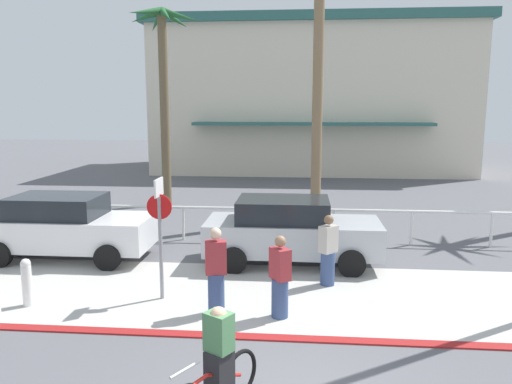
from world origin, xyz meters
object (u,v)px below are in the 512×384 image
at_px(stop_sign_bike_lane, 160,221).
at_px(car_white_1, 66,226).
at_px(palm_tree_1, 163,66).
at_px(car_silver_2, 291,231).
at_px(pedestrian_0, 216,275).
at_px(pedestrian_2, 280,281).
at_px(pedestrian_1, 328,253).
at_px(bollard_2, 27,282).
at_px(palm_tree_2, 319,10).
at_px(cyclist_red_0, 217,364).

xyz_separation_m(stop_sign_bike_lane, car_white_1, (-3.29, 2.60, -0.81)).
relative_size(palm_tree_1, car_silver_2, 1.76).
bearing_deg(pedestrian_0, pedestrian_2, -2.97).
bearing_deg(pedestrian_1, stop_sign_bike_lane, -162.12).
bearing_deg(pedestrian_0, bollard_2, 179.31).
bearing_deg(pedestrian_2, car_white_1, 150.11).
bearing_deg(palm_tree_1, pedestrian_0, -70.35).
xyz_separation_m(car_white_1, pedestrian_2, (5.79, -3.33, -0.13)).
bearing_deg(car_silver_2, pedestrian_0, -112.31).
distance_m(stop_sign_bike_lane, car_white_1, 4.27).
distance_m(bollard_2, car_white_1, 3.31).
bearing_deg(pedestrian_2, stop_sign_bike_lane, 163.74).
bearing_deg(car_white_1, bollard_2, -77.76).
xyz_separation_m(stop_sign_bike_lane, pedestrian_2, (2.50, -0.73, -0.93)).
bearing_deg(palm_tree_1, car_silver_2, -54.93).
relative_size(car_silver_2, pedestrian_1, 2.70).
bearing_deg(pedestrian_1, palm_tree_2, 90.81).
relative_size(palm_tree_2, cyclist_red_0, 6.28).
xyz_separation_m(car_white_1, pedestrian_1, (6.79, -1.47, -0.12)).
xyz_separation_m(car_white_1, pedestrian_0, (4.56, -3.26, -0.07)).
bearing_deg(car_silver_2, palm_tree_1, 125.07).
bearing_deg(pedestrian_1, palm_tree_1, 124.18).
bearing_deg(pedestrian_2, palm_tree_2, 84.15).
height_order(palm_tree_2, pedestrian_2, palm_tree_2).
xyz_separation_m(bollard_2, pedestrian_1, (6.09, 1.74, 0.23)).
distance_m(car_white_1, pedestrian_1, 6.95).
xyz_separation_m(cyclist_red_0, pedestrian_1, (1.69, 4.96, 0.05)).
distance_m(pedestrian_1, pedestrian_2, 2.11).
distance_m(palm_tree_2, cyclist_red_0, 13.62).
height_order(car_silver_2, pedestrian_2, car_silver_2).
height_order(stop_sign_bike_lane, pedestrian_1, stop_sign_bike_lane).
height_order(bollard_2, pedestrian_0, pedestrian_0).
bearing_deg(pedestrian_2, bollard_2, 178.75).
height_order(stop_sign_bike_lane, pedestrian_2, stop_sign_bike_lane).
bearing_deg(palm_tree_2, pedestrian_2, -95.85).
bearing_deg(cyclist_red_0, car_silver_2, 82.79).
distance_m(car_white_1, pedestrian_0, 5.60).
bearing_deg(pedestrian_0, stop_sign_bike_lane, 152.24).
bearing_deg(stop_sign_bike_lane, cyclist_red_0, -64.81).
distance_m(palm_tree_1, pedestrian_0, 12.30).
height_order(bollard_2, car_silver_2, car_silver_2).
height_order(cyclist_red_0, pedestrian_0, pedestrian_0).
xyz_separation_m(stop_sign_bike_lane, pedestrian_1, (3.49, 1.13, -0.93)).
relative_size(stop_sign_bike_lane, cyclist_red_0, 1.62).
height_order(palm_tree_1, pedestrian_1, palm_tree_1).
distance_m(stop_sign_bike_lane, cyclist_red_0, 4.35).
xyz_separation_m(pedestrian_0, pedestrian_1, (2.23, 1.79, -0.06)).
distance_m(palm_tree_2, pedestrian_2, 10.91).
distance_m(palm_tree_2, car_white_1, 10.68).
bearing_deg(pedestrian_2, pedestrian_1, 61.77).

